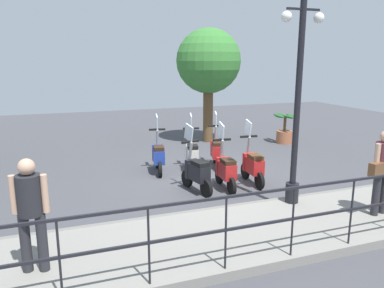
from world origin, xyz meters
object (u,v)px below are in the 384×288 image
at_px(tree_distant, 208,62).
at_px(scooter_far_1, 192,154).
at_px(lamp_post_near, 297,114).
at_px(scooter_near_0, 253,165).
at_px(scooter_far_0, 217,150).
at_px(pedestrian_with_bag, 382,166).
at_px(scooter_far_2, 158,155).
at_px(scooter_near_1, 226,169).
at_px(scooter_near_2, 197,172).
at_px(potted_palm, 284,131).
at_px(pedestrian_distant, 30,207).

relative_size(tree_distant, scooter_far_1, 2.65).
xyz_separation_m(lamp_post_near, scooter_near_0, (1.69, -0.03, -1.47)).
bearing_deg(scooter_far_0, pedestrian_with_bag, -145.70).
height_order(lamp_post_near, scooter_far_2, lamp_post_near).
xyz_separation_m(lamp_post_near, scooter_far_1, (3.22, 0.99, -1.47)).
bearing_deg(scooter_far_1, tree_distant, -14.78).
xyz_separation_m(scooter_near_1, scooter_far_0, (1.78, -0.55, 0.00)).
bearing_deg(scooter_near_0, scooter_far_2, 52.76).
distance_m(lamp_post_near, scooter_near_1, 2.28).
distance_m(tree_distant, scooter_near_1, 5.79).
height_order(scooter_near_2, scooter_far_2, same).
xyz_separation_m(lamp_post_near, tree_distant, (6.58, -0.84, 0.94)).
bearing_deg(tree_distant, scooter_far_2, 139.50).
height_order(scooter_near_1, scooter_near_2, same).
bearing_deg(scooter_near_2, pedestrian_with_bag, -147.32).
relative_size(potted_palm, scooter_near_0, 0.69).
relative_size(scooter_near_1, scooter_far_2, 1.00).
relative_size(scooter_far_0, scooter_far_1, 1.00).
height_order(scooter_near_0, scooter_far_2, same).
relative_size(lamp_post_near, potted_palm, 3.86).
distance_m(pedestrian_distant, potted_palm, 10.31).
bearing_deg(pedestrian_with_bag, potted_palm, -28.33).
height_order(pedestrian_distant, scooter_far_0, pedestrian_distant).
bearing_deg(scooter_far_1, pedestrian_with_bag, -139.45).
height_order(lamp_post_near, potted_palm, lamp_post_near).
bearing_deg(tree_distant, scooter_near_2, 155.09).
height_order(scooter_near_2, scooter_far_1, same).
height_order(scooter_near_1, scooter_far_0, same).
distance_m(potted_palm, scooter_near_2, 6.10).
height_order(scooter_near_0, scooter_far_1, same).
xyz_separation_m(tree_distant, scooter_near_2, (-4.97, 2.31, -2.41)).
xyz_separation_m(scooter_near_0, scooter_far_2, (1.68, 1.92, 0.00)).
xyz_separation_m(tree_distant, scooter_near_1, (-5.01, 1.60, -2.41)).
distance_m(lamp_post_near, scooter_far_2, 4.14).
relative_size(scooter_near_1, scooter_far_1, 1.00).
distance_m(scooter_near_0, scooter_near_1, 0.79).
height_order(potted_palm, scooter_near_1, scooter_near_1).
distance_m(lamp_post_near, scooter_near_2, 2.63).
bearing_deg(scooter_near_1, scooter_far_1, 12.06).
distance_m(lamp_post_near, scooter_far_0, 3.66).
height_order(pedestrian_with_bag, tree_distant, tree_distant).
bearing_deg(pedestrian_distant, scooter_near_0, 133.07).
bearing_deg(pedestrian_with_bag, tree_distant, -7.12).
bearing_deg(tree_distant, scooter_far_0, 161.95).
bearing_deg(scooter_near_2, potted_palm, -64.00).
bearing_deg(potted_palm, scooter_far_0, 119.45).
xyz_separation_m(scooter_near_1, scooter_far_2, (1.81, 1.13, 0.00)).
height_order(scooter_near_1, scooter_far_2, same).
relative_size(tree_distant, scooter_far_0, 2.65).
bearing_deg(lamp_post_near, scooter_far_0, 3.58).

